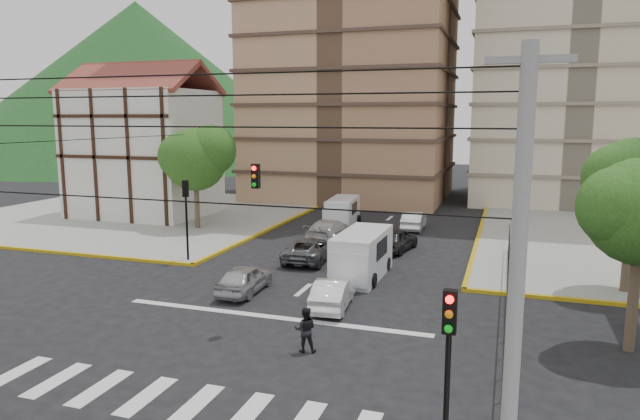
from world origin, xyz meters
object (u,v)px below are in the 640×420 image
at_px(traffic_light_nw, 186,207).
at_px(car_white_front_right, 333,293).
at_px(van_right_lane, 361,256).
at_px(van_left_lane, 342,213).
at_px(traffic_light_se, 448,358).
at_px(pedestrian_crosswalk, 305,330).
at_px(car_silver_front_left, 245,279).

xyz_separation_m(traffic_light_nw, car_white_front_right, (9.83, -4.71, -2.48)).
distance_m(van_right_lane, car_white_front_right, 4.67).
distance_m(van_right_lane, van_left_lane, 13.59).
relative_size(traffic_light_se, traffic_light_nw, 1.00).
xyz_separation_m(traffic_light_se, pedestrian_crosswalk, (-5.33, 6.22, -2.32)).
distance_m(traffic_light_nw, pedestrian_crosswalk, 14.11).
height_order(van_left_lane, pedestrian_crosswalk, van_left_lane).
distance_m(traffic_light_se, traffic_light_nw, 22.06).
distance_m(van_left_lane, pedestrian_crosswalk, 22.66).
bearing_deg(van_left_lane, traffic_light_nw, -116.37).
bearing_deg(pedestrian_crosswalk, car_white_front_right, -100.18).
bearing_deg(car_white_front_right, pedestrian_crosswalk, 89.54).
height_order(traffic_light_se, traffic_light_nw, same).
bearing_deg(traffic_light_se, pedestrian_crosswalk, 130.58).
distance_m(van_right_lane, pedestrian_crosswalk, 9.33).
bearing_deg(pedestrian_crosswalk, traffic_light_se, 114.98).
bearing_deg(pedestrian_crosswalk, traffic_light_nw, -58.01).
relative_size(traffic_light_se, van_right_lane, 0.86).
relative_size(traffic_light_nw, car_white_front_right, 1.14).
relative_size(van_right_lane, car_white_front_right, 1.33).
relative_size(traffic_light_nw, car_silver_front_left, 1.15).
bearing_deg(car_white_front_right, traffic_light_nw, -31.48).
height_order(traffic_light_nw, car_white_front_right, traffic_light_nw).
bearing_deg(traffic_light_se, traffic_light_nw, 135.00).
bearing_deg(pedestrian_crosswalk, van_right_lane, -102.89).
xyz_separation_m(traffic_light_nw, van_left_lane, (5.14, 12.69, -2.12)).
bearing_deg(car_silver_front_left, car_white_front_right, 169.39).
bearing_deg(car_white_front_right, van_left_lane, -80.81).
height_order(van_left_lane, car_white_front_right, van_left_lane).
distance_m(van_right_lane, car_silver_front_left, 5.96).
relative_size(van_right_lane, car_silver_front_left, 1.34).
bearing_deg(pedestrian_crosswalk, van_left_lane, -92.51).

